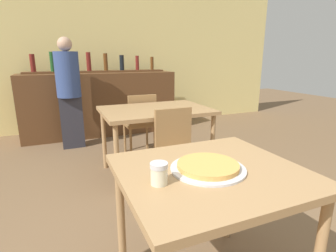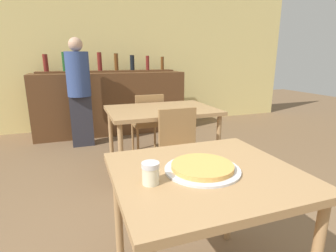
# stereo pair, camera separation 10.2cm
# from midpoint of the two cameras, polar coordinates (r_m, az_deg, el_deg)

# --- Properties ---
(wall_back) EXTENTS (8.00, 0.05, 2.80)m
(wall_back) POSITION_cam_midpoint_polar(r_m,az_deg,el_deg) (5.25, -16.40, 14.78)
(wall_back) COLOR #EAD684
(wall_back) RESTS_ON ground_plane
(dining_table_near) EXTENTS (0.93, 0.85, 0.78)m
(dining_table_near) POSITION_cam_midpoint_polar(r_m,az_deg,el_deg) (1.42, 7.10, -12.77)
(dining_table_near) COLOR #A87F51
(dining_table_near) RESTS_ON ground_plane
(dining_table_far) EXTENTS (1.20, 0.86, 0.78)m
(dining_table_far) POSITION_cam_midpoint_polar(r_m,az_deg,el_deg) (2.99, -3.69, 2.31)
(dining_table_far) COLOR #A87F51
(dining_table_far) RESTS_ON ground_plane
(bar_counter) EXTENTS (2.60, 0.56, 1.08)m
(bar_counter) POSITION_cam_midpoint_polar(r_m,az_deg,el_deg) (4.82, -14.93, 4.67)
(bar_counter) COLOR brown
(bar_counter) RESTS_ON ground_plane
(bar_back_shelf) EXTENTS (2.39, 0.24, 0.35)m
(bar_back_shelf) POSITION_cam_midpoint_polar(r_m,az_deg,el_deg) (4.89, -16.06, 12.04)
(bar_back_shelf) COLOR brown
(bar_back_shelf) RESTS_ON bar_counter
(chair_far_side_front) EXTENTS (0.40, 0.40, 0.87)m
(chair_far_side_front) POSITION_cam_midpoint_polar(r_m,az_deg,el_deg) (2.51, 0.96, -4.67)
(chair_far_side_front) COLOR olive
(chair_far_side_front) RESTS_ON ground_plane
(chair_far_side_back) EXTENTS (0.40, 0.40, 0.87)m
(chair_far_side_back) POSITION_cam_midpoint_polar(r_m,az_deg,el_deg) (3.60, -6.82, 1.23)
(chair_far_side_back) COLOR olive
(chair_far_side_back) RESTS_ON ground_plane
(pizza_tray) EXTENTS (0.39, 0.39, 0.04)m
(pizza_tray) POSITION_cam_midpoint_polar(r_m,az_deg,el_deg) (1.37, 6.60, -8.89)
(pizza_tray) COLOR silver
(pizza_tray) RESTS_ON dining_table_near
(cheese_shaker) EXTENTS (0.08, 0.08, 0.10)m
(cheese_shaker) POSITION_cam_midpoint_polar(r_m,az_deg,el_deg) (1.21, -4.43, -10.27)
(cheese_shaker) COLOR beige
(cheese_shaker) RESTS_ON dining_table_near
(person_standing) EXTENTS (0.34, 0.34, 1.62)m
(person_standing) POSITION_cam_midpoint_polar(r_m,az_deg,el_deg) (4.16, -21.42, 7.29)
(person_standing) COLOR #2D2D38
(person_standing) RESTS_ON ground_plane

